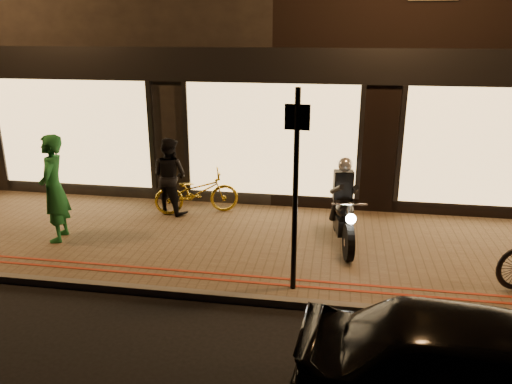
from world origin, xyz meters
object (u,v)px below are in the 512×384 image
at_px(sign_post, 296,182).
at_px(motorcycle, 343,212).
at_px(parked_car, 494,377).
at_px(bicycle_gold, 197,192).
at_px(person_green, 54,189).

bearing_deg(sign_post, motorcycle, 68.21).
bearing_deg(parked_car, bicycle_gold, 45.06).
height_order(motorcycle, sign_post, sign_post).
height_order(motorcycle, person_green, person_green).
distance_m(sign_post, parked_car, 3.42).
bearing_deg(bicycle_gold, parked_car, -159.42).
distance_m(motorcycle, bicycle_gold, 3.24).
height_order(motorcycle, bicycle_gold, motorcycle).
relative_size(sign_post, person_green, 1.52).
relative_size(bicycle_gold, parked_car, 0.45).
relative_size(sign_post, parked_car, 0.77).
bearing_deg(sign_post, person_green, 165.81).
distance_m(motorcycle, parked_car, 4.43).
bearing_deg(motorcycle, parked_car, -79.40).
height_order(sign_post, bicycle_gold, sign_post).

